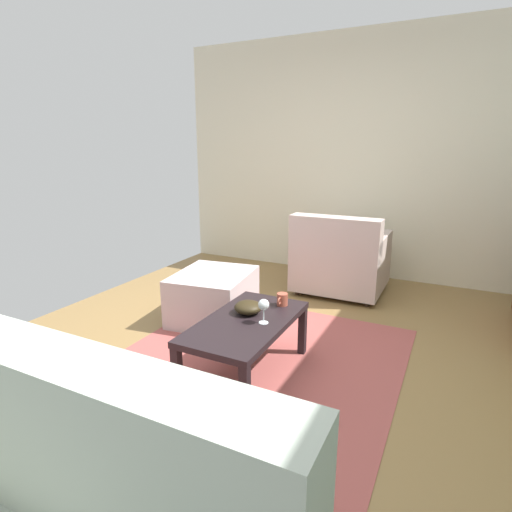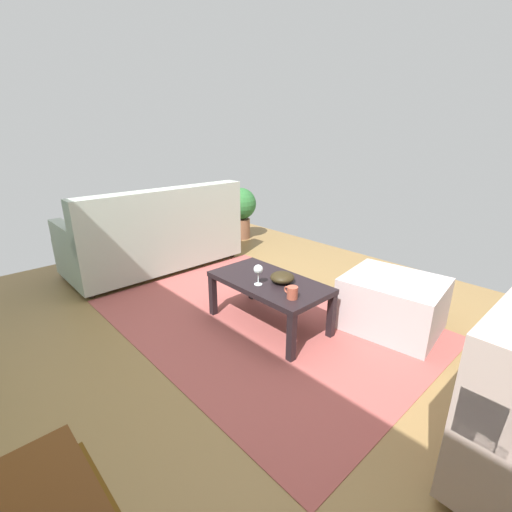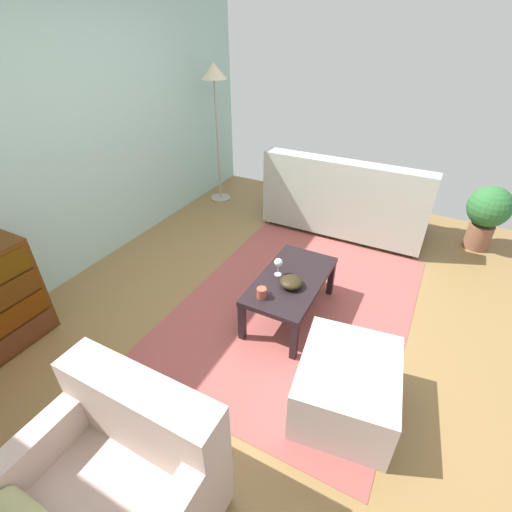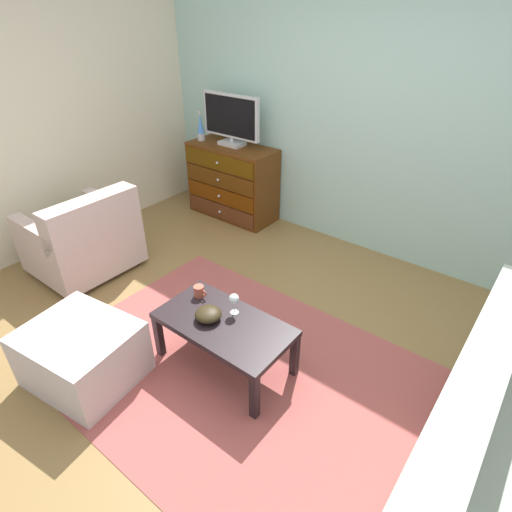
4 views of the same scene
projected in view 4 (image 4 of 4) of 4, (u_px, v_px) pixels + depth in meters
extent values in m
cube|color=olive|center=(233.00, 346.00, 3.17)|extent=(5.50, 4.51, 0.05)
cube|color=#A0C8BD|center=(371.00, 116.00, 3.81)|extent=(5.50, 0.12, 2.65)
cube|color=beige|center=(20.00, 117.00, 3.77)|extent=(0.12, 4.51, 2.65)
cube|color=#A34D48|center=(236.00, 371.00, 2.92)|extent=(2.60, 1.90, 0.01)
cube|color=#572D0E|center=(233.00, 182.00, 4.84)|extent=(1.04, 0.45, 0.85)
cube|color=#552A14|center=(221.00, 211.00, 4.84)|extent=(0.98, 0.02, 0.18)
sphere|color=silver|center=(220.00, 212.00, 4.83)|extent=(0.03, 0.03, 0.03)
cube|color=#5E2905|center=(220.00, 196.00, 4.74)|extent=(0.98, 0.02, 0.18)
sphere|color=silver|center=(219.00, 196.00, 4.72)|extent=(0.03, 0.03, 0.03)
cube|color=#512A09|center=(219.00, 179.00, 4.63)|extent=(0.98, 0.02, 0.18)
sphere|color=silver|center=(218.00, 180.00, 4.62)|extent=(0.03, 0.03, 0.03)
cube|color=#513205|center=(218.00, 162.00, 4.53)|extent=(0.98, 0.02, 0.18)
sphere|color=silver|center=(217.00, 163.00, 4.52)|extent=(0.03, 0.03, 0.03)
cube|color=silver|center=(232.00, 143.00, 4.62)|extent=(0.28, 0.18, 0.04)
cylinder|color=silver|center=(232.00, 139.00, 4.60)|extent=(0.04, 0.04, 0.05)
cube|color=silver|center=(231.00, 116.00, 4.47)|extent=(0.74, 0.05, 0.46)
cube|color=black|center=(230.00, 116.00, 4.45)|extent=(0.69, 0.01, 0.41)
cylinder|color=#B7B7BC|center=(201.00, 137.00, 4.78)|extent=(0.09, 0.09, 0.08)
cone|color=#4C8CE5|center=(200.00, 123.00, 4.70)|extent=(0.08, 0.08, 0.22)
cylinder|color=#B7B7BC|center=(199.00, 112.00, 4.64)|extent=(0.04, 0.04, 0.03)
cube|color=black|center=(202.00, 305.00, 3.28)|extent=(0.05, 0.05, 0.35)
cube|color=black|center=(295.00, 355.00, 2.82)|extent=(0.05, 0.05, 0.35)
cube|color=black|center=(159.00, 336.00, 2.98)|extent=(0.05, 0.05, 0.35)
cube|color=black|center=(255.00, 397.00, 2.52)|extent=(0.05, 0.05, 0.35)
cube|color=black|center=(224.00, 324.00, 2.80)|extent=(0.94, 0.50, 0.04)
cylinder|color=silver|center=(234.00, 312.00, 2.87)|extent=(0.06, 0.06, 0.00)
cylinder|color=silver|center=(234.00, 307.00, 2.84)|extent=(0.01, 0.01, 0.09)
sphere|color=silver|center=(234.00, 299.00, 2.80)|extent=(0.07, 0.07, 0.07)
cylinder|color=#AA4C39|center=(199.00, 291.00, 3.01)|extent=(0.08, 0.08, 0.08)
torus|color=#AA4C39|center=(204.00, 293.00, 2.98)|extent=(0.05, 0.01, 0.05)
ellipsoid|color=black|center=(208.00, 314.00, 2.79)|extent=(0.18, 0.18, 0.08)
cylinder|color=#332319|center=(473.00, 383.00, 2.80)|extent=(0.05, 0.05, 0.05)
cube|color=#A9B4A6|center=(469.00, 403.00, 1.88)|extent=(0.20, 1.84, 0.49)
cylinder|color=#332319|center=(99.00, 242.00, 4.44)|extent=(0.05, 0.05, 0.05)
cylinder|color=#332319|center=(36.00, 270.00, 3.97)|extent=(0.05, 0.05, 0.05)
cylinder|color=#332319|center=(137.00, 261.00, 4.10)|extent=(0.05, 0.05, 0.05)
cylinder|color=#332319|center=(73.00, 295.00, 3.63)|extent=(0.05, 0.05, 0.05)
cube|color=#C5ADA5|center=(83.00, 248.00, 3.93)|extent=(0.80, 0.86, 0.36)
cube|color=#C5ADA5|center=(93.00, 220.00, 3.57)|extent=(0.20, 0.86, 0.41)
cube|color=#C5ADA5|center=(110.00, 208.00, 4.03)|extent=(0.76, 0.12, 0.20)
cube|color=#C5ADA5|center=(37.00, 237.00, 3.53)|extent=(0.76, 0.12, 0.20)
cylinder|color=#989E69|center=(71.00, 212.00, 3.98)|extent=(0.16, 0.40, 0.16)
cube|color=#C0B2B2|center=(82.00, 354.00, 2.78)|extent=(0.77, 0.69, 0.41)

